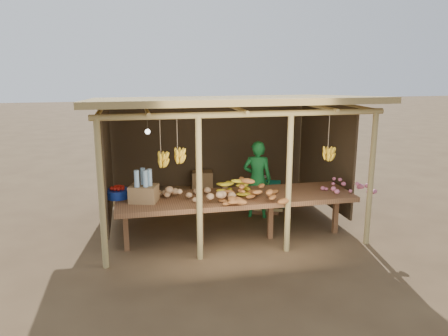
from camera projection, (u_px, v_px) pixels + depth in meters
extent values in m
plane|color=brown|center=(224.00, 222.00, 8.27)|extent=(60.00, 60.00, 0.00)
cylinder|color=tan|center=(101.00, 196.00, 6.16)|extent=(0.09, 0.09, 2.20)
cylinder|color=tan|center=(371.00, 179.00, 7.03)|extent=(0.09, 0.09, 2.20)
cylinder|color=tan|center=(110.00, 154.00, 9.02)|extent=(0.09, 0.09, 2.20)
cylinder|color=tan|center=(300.00, 147.00, 9.88)|extent=(0.09, 0.09, 2.20)
cylinder|color=tan|center=(199.00, 190.00, 6.45)|extent=(0.09, 0.09, 2.20)
cylinder|color=tan|center=(289.00, 184.00, 6.74)|extent=(0.09, 0.09, 2.20)
cylinder|color=tan|center=(246.00, 114.00, 6.34)|extent=(4.40, 0.09, 0.09)
cylinder|color=tan|center=(209.00, 99.00, 9.20)|extent=(4.40, 0.09, 0.09)
cube|color=#A88A4E|center=(224.00, 100.00, 7.75)|extent=(4.70, 3.50, 0.28)
cube|color=#41311E|center=(209.00, 145.00, 9.40)|extent=(4.20, 0.04, 1.98)
cube|color=#41311E|center=(107.00, 162.00, 7.76)|extent=(0.04, 2.40, 1.98)
cube|color=#41311E|center=(325.00, 153.00, 8.61)|extent=(0.04, 2.40, 1.98)
cube|color=brown|center=(236.00, 198.00, 7.20)|extent=(3.90, 1.05, 0.08)
cube|color=brown|center=(126.00, 229.00, 6.92)|extent=(0.08, 0.08, 0.72)
cube|color=brown|center=(201.00, 224.00, 7.16)|extent=(0.08, 0.08, 0.72)
cube|color=brown|center=(270.00, 218.00, 7.41)|extent=(0.08, 0.08, 0.72)
cube|color=brown|center=(335.00, 213.00, 7.66)|extent=(0.08, 0.08, 0.72)
cylinder|color=navy|center=(118.00, 194.00, 7.07)|extent=(0.39, 0.39, 0.14)
cube|color=olive|center=(144.00, 194.00, 6.84)|extent=(0.50, 0.44, 0.26)
imported|color=#17682A|center=(257.00, 179.00, 8.39)|extent=(0.64, 0.52, 1.51)
cube|color=brown|center=(264.00, 198.00, 8.84)|extent=(0.70, 0.65, 0.53)
cube|color=#0D9682|center=(265.00, 184.00, 8.78)|extent=(0.78, 0.72, 0.05)
cube|color=olive|center=(202.00, 195.00, 9.33)|extent=(0.46, 0.38, 0.35)
cube|color=olive|center=(202.00, 179.00, 9.25)|extent=(0.46, 0.38, 0.35)
cube|color=olive|center=(180.00, 196.00, 9.23)|extent=(0.46, 0.38, 0.35)
ellipsoid|color=#41311E|center=(145.00, 199.00, 8.80)|extent=(0.44, 0.44, 0.59)
ellipsoid|color=#41311E|center=(165.00, 198.00, 8.89)|extent=(0.44, 0.44, 0.59)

